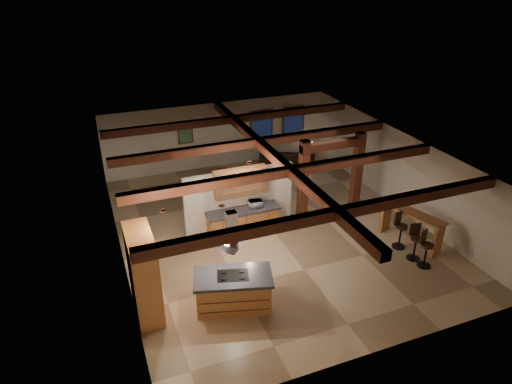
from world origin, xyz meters
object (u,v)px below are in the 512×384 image
kitchen_island (233,290)px  bar_counter (412,222)px  sofa (285,157)px  dining_table (240,192)px

kitchen_island → bar_counter: bearing=7.5°
kitchen_island → sofa: kitchen_island is taller
dining_table → sofa: (3.07, 2.54, 0.01)m
dining_table → sofa: size_ratio=0.80×
kitchen_island → sofa: 9.79m
kitchen_island → dining_table: bearing=68.8°
sofa → kitchen_island: bearing=81.3°
kitchen_island → bar_counter: (6.38, 0.84, 0.25)m
kitchen_island → dining_table: kitchen_island is taller
bar_counter → dining_table: bearing=130.6°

